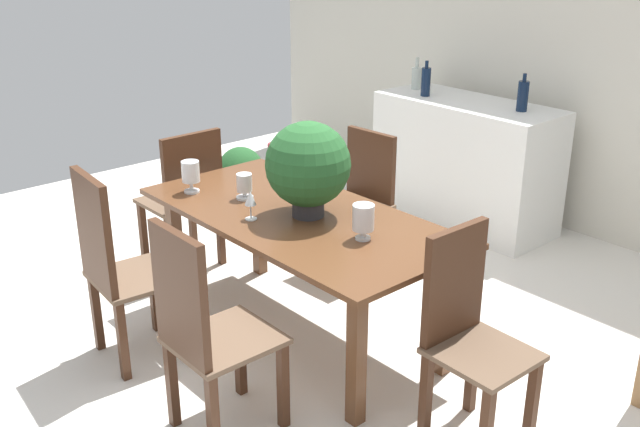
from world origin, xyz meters
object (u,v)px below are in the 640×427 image
(dining_table, at_px, (298,230))
(crystal_vase_left, at_px, (244,185))
(chair_far_left, at_px, (359,195))
(wine_bottle_clear, at_px, (426,81))
(chair_near_right, at_px, (203,327))
(chair_near_left, at_px, (114,262))
(chair_head_end, at_px, (186,193))
(crystal_vase_center_near, at_px, (191,173))
(crystal_vase_right, at_px, (363,219))
(kitchen_counter, at_px, (465,162))
(wine_bottle_green, at_px, (523,96))
(flower_centerpiece, at_px, (308,166))
(wine_glass, at_px, (250,199))
(chair_foot_end, at_px, (467,328))
(wine_bottle_tall, at_px, (417,77))
(potted_plant_floor, at_px, (241,176))

(dining_table, relative_size, crystal_vase_left, 12.63)
(chair_far_left, distance_m, wine_bottle_clear, 1.30)
(chair_near_right, bearing_deg, chair_near_left, -0.01)
(chair_head_end, bearing_deg, chair_far_left, 139.76)
(crystal_vase_center_near, bearing_deg, dining_table, 20.22)
(crystal_vase_right, bearing_deg, chair_far_left, 136.50)
(dining_table, xyz_separation_m, kitchen_counter, (-0.49, 2.09, -0.17))
(crystal_vase_center_near, bearing_deg, crystal_vase_left, 30.40)
(kitchen_counter, bearing_deg, crystal_vase_right, -64.92)
(chair_far_left, height_order, wine_bottle_green, wine_bottle_green)
(flower_centerpiece, height_order, wine_glass, flower_centerpiece)
(chair_near_left, height_order, crystal_vase_right, chair_near_left)
(chair_near_right, height_order, kitchen_counter, chair_near_right)
(chair_head_end, distance_m, chair_far_left, 1.15)
(chair_foot_end, bearing_deg, crystal_vase_center_near, 99.24)
(wine_bottle_green, distance_m, wine_bottle_clear, 0.79)
(crystal_vase_left, bearing_deg, crystal_vase_right, 6.73)
(dining_table, height_order, chair_near_right, chair_near_right)
(flower_centerpiece, distance_m, wine_bottle_tall, 2.37)
(dining_table, bearing_deg, chair_near_right, -64.87)
(chair_near_left, xyz_separation_m, wine_glass, (0.32, 0.65, 0.28))
(dining_table, bearing_deg, crystal_vase_center_near, -159.78)
(crystal_vase_left, distance_m, crystal_vase_center_near, 0.34)
(crystal_vase_right, bearing_deg, wine_bottle_tall, 126.14)
(chair_far_left, bearing_deg, wine_bottle_green, 70.59)
(crystal_vase_left, xyz_separation_m, kitchen_counter, (-0.10, 2.17, -0.35))
(wine_bottle_green, relative_size, wine_bottle_tall, 1.06)
(chair_foot_end, relative_size, wine_bottle_tall, 3.98)
(chair_near_left, height_order, wine_glass, chair_near_left)
(chair_foot_end, relative_size, crystal_vase_center_near, 5.34)
(crystal_vase_left, bearing_deg, chair_near_right, -45.44)
(wine_bottle_tall, relative_size, potted_plant_floor, 0.48)
(potted_plant_floor, bearing_deg, wine_glass, -33.69)
(chair_near_left, height_order, chair_foot_end, chair_near_left)
(chair_far_left, xyz_separation_m, wine_bottle_tall, (-0.63, 1.24, 0.53))
(crystal_vase_left, distance_m, crystal_vase_right, 0.87)
(wine_glass, relative_size, kitchen_counter, 0.11)
(wine_bottle_green, bearing_deg, chair_far_left, -106.52)
(wine_bottle_clear, bearing_deg, crystal_vase_center_near, -85.95)
(kitchen_counter, bearing_deg, wine_bottle_tall, 177.07)
(wine_glass, bearing_deg, wine_bottle_green, 88.80)
(chair_near_right, distance_m, wine_bottle_clear, 3.17)
(wine_bottle_tall, distance_m, wine_bottle_clear, 0.26)
(potted_plant_floor, bearing_deg, chair_near_left, -51.80)
(chair_near_left, relative_size, chair_near_right, 1.01)
(crystal_vase_right, height_order, wine_glass, crystal_vase_right)
(chair_near_right, relative_size, wine_bottle_clear, 3.89)
(chair_near_left, bearing_deg, crystal_vase_center_near, -63.76)
(flower_centerpiece, bearing_deg, crystal_vase_left, -166.93)
(dining_table, height_order, potted_plant_floor, dining_table)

